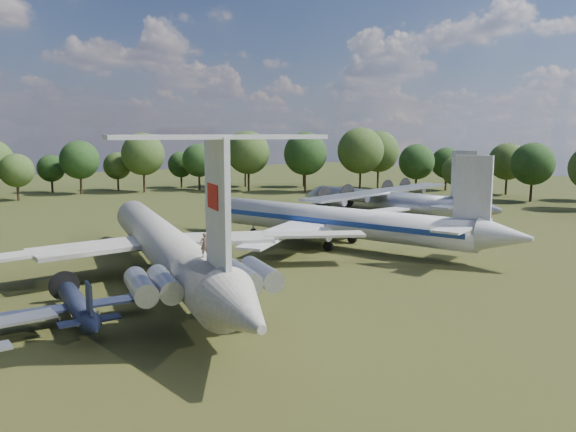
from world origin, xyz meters
TOP-DOWN VIEW (x-y plane):
  - ground at (0.00, 0.00)m, footprint 300.00×300.00m
  - il62_airliner at (-5.29, 0.97)m, footprint 54.23×63.41m
  - tu104_jet at (18.15, 3.34)m, footprint 49.06×57.23m
  - an12_transport at (36.53, 11.63)m, footprint 39.44×42.68m
  - small_prop_west at (-15.59, -6.56)m, footprint 12.16×15.45m
  - person_on_il62 at (-8.96, -13.62)m, footprint 0.66×0.47m

SIDE VIEW (x-z plane):
  - ground at x=0.00m, z-range 0.00..0.00m
  - small_prop_west at x=-15.59m, z-range 0.00..2.09m
  - tu104_jet at x=18.15m, z-range 0.00..4.88m
  - an12_transport at x=36.53m, z-range 0.00..4.94m
  - il62_airliner at x=-5.29m, z-range 0.00..5.37m
  - person_on_il62 at x=-8.96m, z-range 5.37..7.06m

